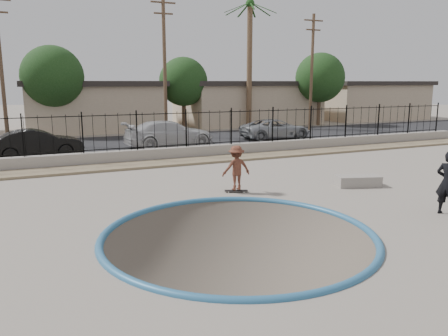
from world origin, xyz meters
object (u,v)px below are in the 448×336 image
at_px(skater, 236,171).
at_px(skateboard, 236,191).
at_px(videographer, 448,183).
at_px(car_c, 169,134).
at_px(car_b, 37,143).
at_px(car_d, 276,129).
at_px(concrete_ledge, 358,181).

xyz_separation_m(skater, skateboard, (0.00, 0.00, -0.73)).
bearing_deg(videographer, car_c, -7.74).
distance_m(videographer, car_b, 18.73).
bearing_deg(car_c, videographer, -170.96).
relative_size(car_c, car_d, 1.11).
xyz_separation_m(skater, concrete_ledge, (4.56, -1.00, -0.58)).
relative_size(videographer, car_c, 0.36).
xyz_separation_m(videographer, car_c, (-3.52, 16.23, -0.14)).
xyz_separation_m(skater, car_d, (8.63, 12.00, -0.08)).
xyz_separation_m(videographer, car_b, (-10.78, 15.32, -0.20)).
height_order(car_c, car_d, car_c).
bearing_deg(car_b, car_c, -87.79).
xyz_separation_m(skateboard, car_c, (1.01, 11.39, 0.75)).
xyz_separation_m(skateboard, concrete_ledge, (4.56, -1.00, 0.14)).
xyz_separation_m(concrete_ledge, car_c, (-3.56, 12.39, 0.61)).
distance_m(skateboard, videographer, 6.69).
xyz_separation_m(skater, car_c, (1.01, 11.39, 0.03)).
distance_m(skateboard, concrete_ledge, 4.67).
bearing_deg(skater, car_c, -91.43).
bearing_deg(skater, car_b, -55.57).
relative_size(car_b, car_d, 0.91).
bearing_deg(car_d, car_b, 95.48).
distance_m(car_b, car_d, 14.96).
distance_m(skater, concrete_ledge, 4.71).
bearing_deg(skateboard, skater, -157.78).
height_order(skateboard, videographer, videographer).
distance_m(skateboard, car_c, 11.46).
xyz_separation_m(skateboard, car_b, (-6.25, 10.48, 0.70)).
height_order(concrete_ledge, car_b, car_b).
xyz_separation_m(skater, car_b, (-6.25, 10.48, -0.03)).
height_order(videographer, concrete_ledge, videographer).
relative_size(skateboard, videographer, 0.44).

